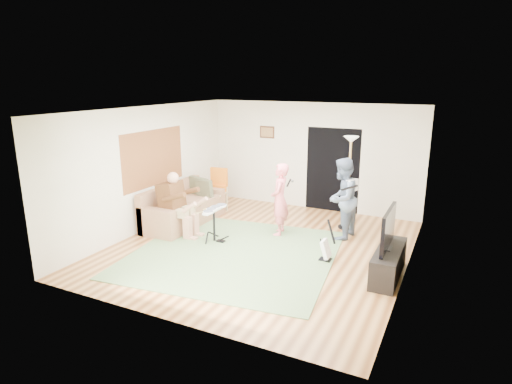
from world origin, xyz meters
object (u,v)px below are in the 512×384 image
(sofa, at_px, (181,211))
(tv_cabinet, at_px, (388,263))
(drum_kit, at_px, (214,226))
(television, at_px, (388,229))
(guitarist, at_px, (342,199))
(guitar_spare, at_px, (326,249))
(singer, at_px, (280,199))
(torchiere_lamp, at_px, (350,166))
(dining_chair, at_px, (217,197))

(sofa, distance_m, tv_cabinet, 4.86)
(drum_kit, distance_m, television, 3.49)
(sofa, xyz_separation_m, television, (4.75, -0.75, 0.55))
(sofa, distance_m, guitarist, 3.68)
(drum_kit, bearing_deg, guitar_spare, 1.54)
(guitarist, bearing_deg, tv_cabinet, 49.36)
(singer, xyz_separation_m, torchiere_lamp, (1.20, 1.04, 0.64))
(guitar_spare, distance_m, torchiere_lamp, 2.29)
(drum_kit, distance_m, guitarist, 2.69)
(tv_cabinet, bearing_deg, sofa, 171.12)
(guitar_spare, height_order, torchiere_lamp, torchiere_lamp)
(television, bearing_deg, guitarist, 129.20)
(sofa, relative_size, drum_kit, 2.98)
(dining_chair, bearing_deg, sofa, -109.59)
(sofa, distance_m, torchiere_lamp, 3.96)
(drum_kit, bearing_deg, torchiere_lamp, 41.93)
(singer, bearing_deg, tv_cabinet, 52.34)
(drum_kit, relative_size, guitarist, 0.44)
(dining_chair, xyz_separation_m, television, (4.45, -1.86, 0.46))
(guitarist, height_order, guitar_spare, guitarist)
(sofa, bearing_deg, television, -8.98)
(torchiere_lamp, relative_size, tv_cabinet, 1.48)
(dining_chair, height_order, television, television)
(dining_chair, bearing_deg, guitarist, -11.64)
(torchiere_lamp, bearing_deg, guitarist, -87.14)
(singer, height_order, television, singer)
(sofa, distance_m, guitar_spare, 3.71)
(drum_kit, xyz_separation_m, guitarist, (2.28, 1.34, 0.53))
(sofa, relative_size, guitar_spare, 2.74)
(guitarist, height_order, tv_cabinet, guitarist)
(dining_chair, distance_m, tv_cabinet, 4.87)
(torchiere_lamp, bearing_deg, guitar_spare, -86.46)
(singer, bearing_deg, drum_kit, -60.82)
(tv_cabinet, bearing_deg, television, 180.00)
(guitar_spare, bearing_deg, sofa, 170.90)
(guitar_spare, bearing_deg, guitarist, 93.90)
(guitarist, relative_size, tv_cabinet, 1.22)
(guitar_spare, relative_size, torchiere_lamp, 0.39)
(sofa, bearing_deg, torchiere_lamp, 21.06)
(drum_kit, distance_m, guitar_spare, 2.37)
(sofa, bearing_deg, tv_cabinet, -8.88)
(torchiere_lamp, bearing_deg, television, -60.26)
(drum_kit, relative_size, guitar_spare, 0.92)
(singer, xyz_separation_m, guitar_spare, (1.32, -0.91, -0.55))
(dining_chair, bearing_deg, tv_cabinet, -26.81)
(guitarist, relative_size, television, 1.60)
(television, bearing_deg, singer, 155.92)
(guitar_spare, xyz_separation_m, torchiere_lamp, (-0.12, 1.95, 1.19))
(sofa, xyz_separation_m, torchiere_lamp, (3.54, 1.36, 1.12))
(singer, height_order, guitarist, guitarist)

